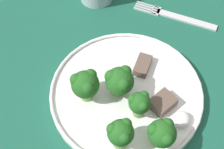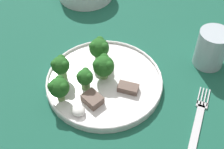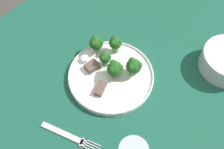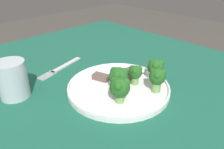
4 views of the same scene
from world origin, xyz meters
name	(u,v)px [view 2 (image 2 of 4)]	position (x,y,z in m)	size (l,w,h in m)	color
table	(109,82)	(0.00, 0.00, 0.65)	(1.22, 1.08, 0.74)	#195642
dinner_plate	(104,81)	(0.04, -0.07, 0.75)	(0.26, 0.26, 0.02)	white
fork	(198,120)	(0.26, -0.04, 0.74)	(0.06, 0.17, 0.00)	silver
drinking_glass	(211,50)	(0.20, 0.13, 0.78)	(0.07, 0.07, 0.09)	#B2C1CC
broccoli_floret_near_rim_left	(85,78)	(0.02, -0.11, 0.79)	(0.04, 0.04, 0.05)	#709E56
broccoli_floret_center_left	(104,66)	(0.04, -0.06, 0.79)	(0.05, 0.05, 0.06)	#709E56
broccoli_floret_back_left	(61,66)	(-0.04, -0.12, 0.79)	(0.04, 0.04, 0.06)	#709E56
broccoli_floret_front_left	(59,87)	(0.00, -0.17, 0.79)	(0.04, 0.04, 0.06)	#709E56
broccoli_floret_center_back	(99,48)	(-0.01, -0.03, 0.79)	(0.05, 0.05, 0.06)	#709E56
meat_slice_front_slice	(128,88)	(0.10, -0.07, 0.76)	(0.05, 0.04, 0.01)	brown
meat_slice_middle_slice	(92,99)	(0.06, -0.14, 0.76)	(0.04, 0.04, 0.02)	brown
sauce_dollop	(78,110)	(0.05, -0.17, 0.76)	(0.03, 0.03, 0.02)	white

